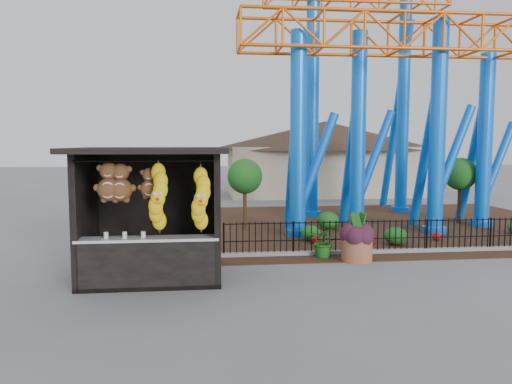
{
  "coord_description": "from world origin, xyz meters",
  "views": [
    {
      "loc": [
        -1.83,
        -10.88,
        3.22
      ],
      "look_at": [
        -0.45,
        1.5,
        2.0
      ],
      "focal_mm": 35.0,
      "sensor_mm": 36.0,
      "label": 1
    }
  ],
  "objects": [
    {
      "name": "picket_fence",
      "position": [
        4.9,
        3.0,
        0.5
      ],
      "size": [
        12.2,
        0.06,
        1.0
      ],
      "primitive_type": null,
      "color": "black",
      "rests_on": "ground"
    },
    {
      "name": "prize_booth",
      "position": [
        -3.0,
        0.88,
        1.54
      ],
      "size": [
        3.5,
        3.4,
        3.12
      ],
      "color": "black",
      "rests_on": "ground"
    },
    {
      "name": "mulch_bed",
      "position": [
        4.0,
        8.0,
        0.01
      ],
      "size": [
        18.0,
        12.0,
        0.02
      ],
      "primitive_type": "cube",
      "color": "#331E11",
      "rests_on": "ground"
    },
    {
      "name": "landscaping",
      "position": [
        4.18,
        5.69,
        0.29
      ],
      "size": [
        8.12,
        3.88,
        0.65
      ],
      "color": "#1A5619",
      "rests_on": "mulch_bed"
    },
    {
      "name": "pavilion",
      "position": [
        6.0,
        20.0,
        3.07
      ],
      "size": [
        15.0,
        15.0,
        4.8
      ],
      "color": "#BFAD8C",
      "rests_on": "ground"
    },
    {
      "name": "terracotta_planter",
      "position": [
        2.41,
        2.18,
        0.31
      ],
      "size": [
        1.02,
        1.02,
        0.61
      ],
      "primitive_type": "cylinder",
      "rotation": [
        0.0,
        0.0,
        -0.23
      ],
      "color": "#9B5A38",
      "rests_on": "ground"
    },
    {
      "name": "curb",
      "position": [
        4.0,
        3.0,
        0.06
      ],
      "size": [
        18.0,
        0.18,
        0.12
      ],
      "primitive_type": "cube",
      "color": "gray",
      "rests_on": "ground"
    },
    {
      "name": "potted_plant",
      "position": [
        1.63,
        2.7,
        0.46
      ],
      "size": [
        1.03,
        0.97,
        0.92
      ],
      "primitive_type": "imported",
      "rotation": [
        0.0,
        0.0,
        -0.37
      ],
      "color": "#1F5A1A",
      "rests_on": "ground"
    },
    {
      "name": "roller_coaster",
      "position": [
        5.12,
        8.23,
        6.44
      ],
      "size": [
        11.0,
        6.37,
        10.82
      ],
      "color": "blue",
      "rests_on": "ground"
    },
    {
      "name": "ground",
      "position": [
        0.0,
        0.0,
        0.0
      ],
      "size": [
        120.0,
        120.0,
        0.0
      ],
      "primitive_type": "plane",
      "color": "slate",
      "rests_on": "ground"
    },
    {
      "name": "planter_foliage",
      "position": [
        2.41,
        2.18,
        0.93
      ],
      "size": [
        0.7,
        0.7,
        0.64
      ],
      "primitive_type": "ellipsoid",
      "color": "#351524",
      "rests_on": "terracotta_planter"
    }
  ]
}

